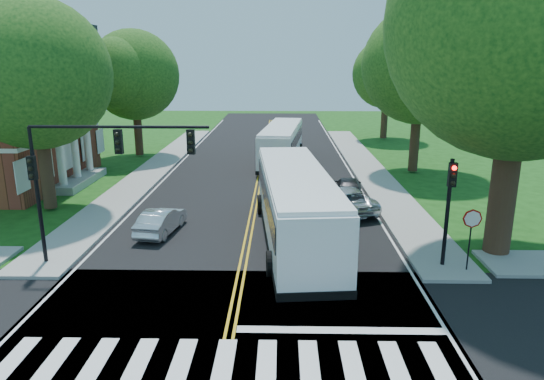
{
  "coord_description": "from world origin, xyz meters",
  "views": [
    {
      "loc": [
        1.6,
        -12.01,
        8.23
      ],
      "look_at": [
        1.15,
        9.71,
        2.4
      ],
      "focal_mm": 32.0,
      "sensor_mm": 36.0,
      "label": 1
    }
  ],
  "objects_px": {
    "bus_follow": "(282,143)",
    "suv": "(344,199)",
    "signal_nw": "(92,162)",
    "signal_ne": "(449,199)",
    "hatchback": "(161,221)",
    "bus_lead": "(295,204)",
    "dark_sedan": "(348,187)"
  },
  "relations": [
    {
      "from": "bus_follow",
      "to": "suv",
      "type": "bearing_deg",
      "value": 110.73
    },
    {
      "from": "signal_nw",
      "to": "signal_ne",
      "type": "relative_size",
      "value": 1.62
    },
    {
      "from": "bus_follow",
      "to": "hatchback",
      "type": "bearing_deg",
      "value": 77.53
    },
    {
      "from": "bus_lead",
      "to": "bus_follow",
      "type": "relative_size",
      "value": 1.1
    },
    {
      "from": "hatchback",
      "to": "suv",
      "type": "relative_size",
      "value": 0.75
    },
    {
      "from": "signal_ne",
      "to": "dark_sedan",
      "type": "height_order",
      "value": "signal_ne"
    },
    {
      "from": "bus_follow",
      "to": "dark_sedan",
      "type": "distance_m",
      "value": 11.34
    },
    {
      "from": "bus_follow",
      "to": "bus_lead",
      "type": "bearing_deg",
      "value": 98.28
    },
    {
      "from": "bus_lead",
      "to": "hatchback",
      "type": "xyz_separation_m",
      "value": [
        -6.54,
        0.79,
        -1.14
      ]
    },
    {
      "from": "signal_ne",
      "to": "dark_sedan",
      "type": "xyz_separation_m",
      "value": [
        -2.45,
        10.82,
        -2.37
      ]
    },
    {
      "from": "hatchback",
      "to": "dark_sedan",
      "type": "xyz_separation_m",
      "value": [
        10.06,
        6.89,
        -0.04
      ]
    },
    {
      "from": "bus_follow",
      "to": "hatchback",
      "type": "height_order",
      "value": "bus_follow"
    },
    {
      "from": "signal_nw",
      "to": "bus_lead",
      "type": "bearing_deg",
      "value": 21.22
    },
    {
      "from": "bus_lead",
      "to": "dark_sedan",
      "type": "height_order",
      "value": "bus_lead"
    },
    {
      "from": "signal_ne",
      "to": "bus_lead",
      "type": "bearing_deg",
      "value": 152.3
    },
    {
      "from": "signal_nw",
      "to": "bus_follow",
      "type": "xyz_separation_m",
      "value": [
        7.45,
        21.33,
        -2.77
      ]
    },
    {
      "from": "bus_follow",
      "to": "signal_nw",
      "type": "bearing_deg",
      "value": 77.0
    },
    {
      "from": "signal_ne",
      "to": "bus_follow",
      "type": "bearing_deg",
      "value": 107.22
    },
    {
      "from": "hatchback",
      "to": "suv",
      "type": "distance_m",
      "value": 10.15
    },
    {
      "from": "signal_ne",
      "to": "signal_nw",
      "type": "bearing_deg",
      "value": -179.95
    },
    {
      "from": "bus_lead",
      "to": "suv",
      "type": "height_order",
      "value": "bus_lead"
    },
    {
      "from": "suv",
      "to": "dark_sedan",
      "type": "xyz_separation_m",
      "value": [
        0.66,
        3.06,
        -0.11
      ]
    },
    {
      "from": "signal_nw",
      "to": "signal_ne",
      "type": "height_order",
      "value": "signal_nw"
    },
    {
      "from": "signal_ne",
      "to": "bus_follow",
      "type": "relative_size",
      "value": 0.37
    },
    {
      "from": "hatchback",
      "to": "dark_sedan",
      "type": "relative_size",
      "value": 0.94
    },
    {
      "from": "signal_ne",
      "to": "suv",
      "type": "distance_m",
      "value": 8.66
    },
    {
      "from": "hatchback",
      "to": "dark_sedan",
      "type": "bearing_deg",
      "value": -136.89
    },
    {
      "from": "signal_nw",
      "to": "dark_sedan",
      "type": "xyz_separation_m",
      "value": [
        11.61,
        10.83,
        -3.78
      ]
    },
    {
      "from": "signal_nw",
      "to": "hatchback",
      "type": "distance_m",
      "value": 5.65
    },
    {
      "from": "signal_ne",
      "to": "bus_lead",
      "type": "relative_size",
      "value": 0.34
    },
    {
      "from": "bus_follow",
      "to": "suv",
      "type": "relative_size",
      "value": 2.38
    },
    {
      "from": "hatchback",
      "to": "signal_ne",
      "type": "bearing_deg",
      "value": 171.25
    }
  ]
}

